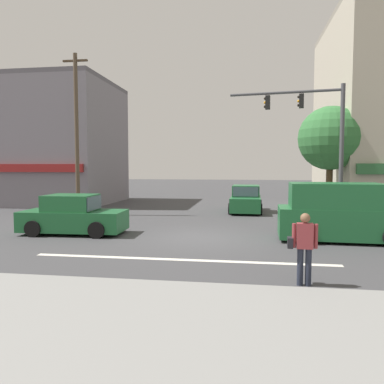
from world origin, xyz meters
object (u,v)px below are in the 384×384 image
Objects in this scene: utility_pole_near_left at (77,133)px; pedestrian_foreground_with_bag at (304,244)px; sedan_crossing_leftbound at (73,216)px; sedan_parked_curbside at (246,200)px; van_crossing_center at (341,213)px; street_tree at (330,139)px; traffic_light_mast at (318,132)px.

pedestrian_foreground_with_bag is at bearing -45.67° from utility_pole_near_left.
sedan_crossing_leftbound is 1.00× the size of sedan_parked_curbside.
van_crossing_center is at bearing 69.12° from pedestrian_foreground_with_bag.
street_tree is 1.37× the size of sedan_crossing_leftbound.
van_crossing_center is (3.46, -8.18, 0.29)m from sedan_parked_curbside.
sedan_crossing_leftbound is at bearing -153.48° from street_tree.
sedan_crossing_leftbound is (-9.91, -2.82, -3.46)m from traffic_light_mast.
street_tree is 13.39m from utility_pole_near_left.
traffic_light_mast is 1.50× the size of sedan_parked_curbside.
traffic_light_mast is 8.97m from pedestrian_foreground_with_bag.
sedan_parked_curbside is at bearing 50.47° from sedan_crossing_leftbound.
traffic_light_mast is 4.19m from van_crossing_center.
street_tree is 2.88m from traffic_light_mast.
sedan_crossing_leftbound is 10.31m from van_crossing_center.
traffic_light_mast reaches higher than pedestrian_foreground_with_bag.
sedan_parked_curbside is (9.23, 2.82, -3.86)m from utility_pole_near_left.
sedan_parked_curbside is 2.47× the size of pedestrian_foreground_with_bag.
pedestrian_foreground_with_bag is (8.22, -5.38, 0.24)m from sedan_crossing_leftbound.
van_crossing_center is 2.79× the size of pedestrian_foreground_with_bag.
sedan_crossing_leftbound is 2.49× the size of pedestrian_foreground_with_bag.
traffic_light_mast is at bearing -12.21° from utility_pole_near_left.
street_tree reaches higher than sedan_parked_curbside.
sedan_crossing_leftbound is at bearing -164.15° from traffic_light_mast.
pedestrian_foreground_with_bag is (10.61, -10.86, -3.62)m from utility_pole_near_left.
sedan_crossing_leftbound is 0.89× the size of van_crossing_center.
pedestrian_foreground_with_bag is at bearing -110.88° from van_crossing_center.
pedestrian_foreground_with_bag is at bearing -84.27° from sedan_parked_curbside.
van_crossing_center is at bearing -81.68° from traffic_light_mast.
pedestrian_foreground_with_bag is (-2.78, -10.86, -3.14)m from street_tree.
utility_pole_near_left is 1.42× the size of traffic_light_mast.
street_tree is at bearing 82.74° from van_crossing_center.
utility_pole_near_left is 15.60m from pedestrian_foreground_with_bag.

